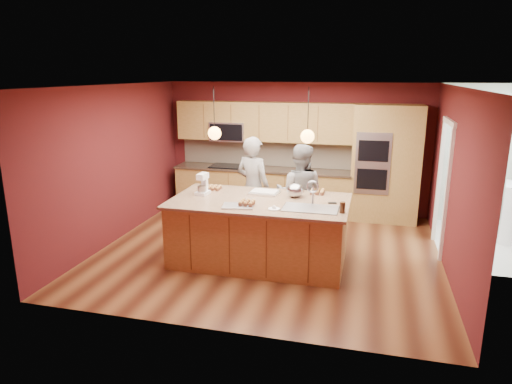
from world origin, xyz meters
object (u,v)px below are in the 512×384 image
(person_right, at_px, (300,194))
(mixing_bowl, at_px, (295,190))
(person_left, at_px, (253,188))
(stand_mixer, at_px, (203,185))
(island, at_px, (261,230))

(person_right, relative_size, mixing_bowl, 6.39)
(person_left, bearing_deg, mixing_bowl, 160.40)
(person_left, xyz_separation_m, stand_mixer, (-0.59, -0.92, 0.23))
(person_right, xyz_separation_m, stand_mixer, (-1.42, -0.92, 0.28))
(person_right, bearing_deg, island, 66.52)
(person_right, relative_size, stand_mixer, 5.06)
(person_right, distance_m, stand_mixer, 1.71)
(island, distance_m, stand_mixer, 1.17)
(person_left, relative_size, mixing_bowl, 6.77)
(person_left, bearing_deg, person_right, -160.03)
(person_left, height_order, mixing_bowl, person_left)
(island, xyz_separation_m, mixing_bowl, (0.49, 0.29, 0.60))
(person_right, bearing_deg, person_left, 0.22)
(person_right, height_order, mixing_bowl, person_right)
(island, xyz_separation_m, person_right, (0.44, 1.01, 0.35))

